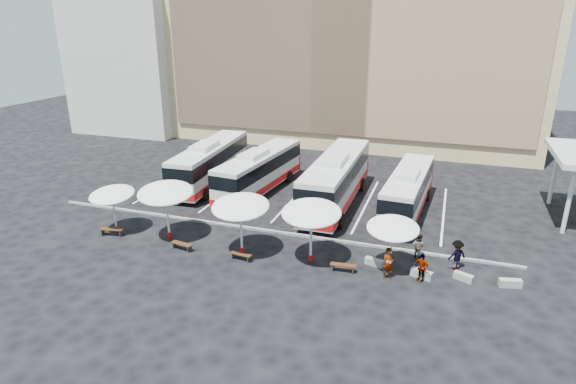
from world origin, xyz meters
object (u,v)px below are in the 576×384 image
(bus_0, at_px, (210,162))
(passenger_3, at_px, (456,255))
(sunshade_4, at_px, (393,228))
(sunshade_1, at_px, (166,193))
(passenger_1, at_px, (419,246))
(wood_bench_3, at_px, (343,266))
(bus_3, at_px, (408,190))
(conc_bench_0, at_px, (374,262))
(wood_bench_0, at_px, (112,230))
(passenger_0, at_px, (388,263))
(wood_bench_2, at_px, (241,255))
(passenger_2, at_px, (421,267))
(conc_bench_3, at_px, (510,283))
(sunshade_3, at_px, (311,213))
(conc_bench_2, at_px, (463,277))
(sunshade_2, at_px, (241,207))
(wood_bench_1, at_px, (182,245))
(conc_bench_1, at_px, (421,274))
(bus_1, at_px, (259,170))
(sunshade_0, at_px, (112,195))
(bus_2, at_px, (336,178))

(bus_0, distance_m, passenger_3, 23.33)
(sunshade_4, height_order, passenger_3, sunshade_4)
(sunshade_1, height_order, passenger_1, sunshade_1)
(bus_0, bearing_deg, sunshade_4, -35.71)
(wood_bench_3, bearing_deg, bus_3, 76.25)
(bus_3, xyz_separation_m, conc_bench_0, (-0.98, -9.25, -1.63))
(wood_bench_0, xyz_separation_m, passenger_3, (22.57, 2.72, 0.55))
(passenger_3, bearing_deg, passenger_0, -1.43)
(bus_0, height_order, wood_bench_2, bus_0)
(passenger_2, bearing_deg, conc_bench_3, 38.18)
(sunshade_3, xyz_separation_m, conc_bench_0, (3.82, 0.75, -3.02))
(passenger_2, bearing_deg, wood_bench_3, -146.50)
(bus_0, relative_size, conc_bench_2, 11.34)
(bus_0, xyz_separation_m, passenger_0, (17.57, -12.00, -1.05))
(sunshade_1, height_order, passenger_2, sunshade_1)
(sunshade_2, bearing_deg, wood_bench_3, -1.96)
(conc_bench_2, relative_size, passenger_1, 0.69)
(wood_bench_0, distance_m, passenger_2, 20.72)
(passenger_1, bearing_deg, wood_bench_0, 41.44)
(sunshade_1, relative_size, sunshade_2, 1.18)
(conc_bench_2, height_order, passenger_0, passenger_0)
(wood_bench_0, xyz_separation_m, wood_bench_1, (5.73, -0.36, -0.03))
(sunshade_2, distance_m, conc_bench_1, 11.51)
(conc_bench_1, relative_size, passenger_1, 0.78)
(conc_bench_0, height_order, conc_bench_3, conc_bench_3)
(conc_bench_3, relative_size, passenger_1, 0.75)
(wood_bench_1, bearing_deg, bus_3, 40.46)
(sunshade_2, xyz_separation_m, sunshade_3, (4.44, 0.42, 0.01))
(bus_1, xyz_separation_m, bus_3, (12.54, -0.81, -0.09))
(sunshade_0, bearing_deg, conc_bench_3, 1.87)
(passenger_0, xyz_separation_m, passenger_1, (1.46, 3.12, -0.16))
(passenger_3, bearing_deg, wood_bench_2, -20.84)
(sunshade_2, distance_m, passenger_2, 11.32)
(sunshade_1, bearing_deg, bus_2, 46.73)
(sunshade_2, bearing_deg, bus_0, 125.06)
(sunshade_4, height_order, wood_bench_3, sunshade_4)
(sunshade_0, bearing_deg, conc_bench_0, 2.81)
(wood_bench_1, distance_m, conc_bench_2, 17.41)
(bus_1, relative_size, sunshade_2, 2.91)
(passenger_1, height_order, passenger_2, passenger_2)
(sunshade_1, distance_m, conc_bench_1, 17.03)
(sunshade_3, distance_m, conc_bench_1, 7.31)
(wood_bench_1, bearing_deg, wood_bench_0, 176.43)
(wood_bench_2, xyz_separation_m, conc_bench_2, (13.11, 1.87, -0.12))
(sunshade_0, xyz_separation_m, conc_bench_2, (23.22, 0.74, -2.53))
(wood_bench_0, distance_m, wood_bench_1, 5.75)
(bus_1, distance_m, conc_bench_0, 15.42)
(sunshade_2, relative_size, conc_bench_1, 3.31)
(sunshade_4, bearing_deg, sunshade_1, -178.52)
(bus_3, relative_size, conc_bench_0, 10.20)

